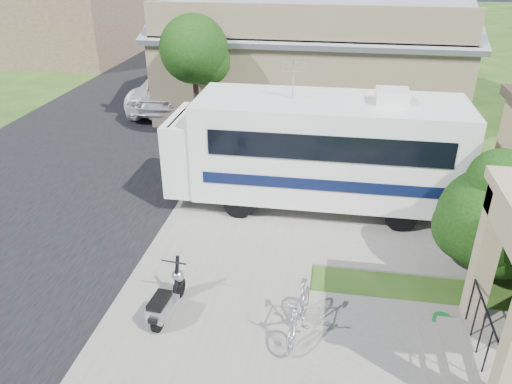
% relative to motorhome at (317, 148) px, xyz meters
% --- Properties ---
extents(ground, '(120.00, 120.00, 0.00)m').
position_rel_motorhome_xyz_m(ground, '(-0.84, -4.54, -1.73)').
color(ground, '#1F4412').
extents(street_slab, '(9.00, 80.00, 0.02)m').
position_rel_motorhome_xyz_m(street_slab, '(-8.34, 5.46, -1.72)').
color(street_slab, black).
rests_on(street_slab, ground).
extents(sidewalk_slab, '(4.00, 80.00, 0.06)m').
position_rel_motorhome_xyz_m(sidewalk_slab, '(-1.84, 5.46, -1.70)').
color(sidewalk_slab, slate).
rests_on(sidewalk_slab, ground).
extents(driveway_slab, '(7.00, 6.00, 0.05)m').
position_rel_motorhome_xyz_m(driveway_slab, '(0.66, -0.04, -1.71)').
color(driveway_slab, slate).
rests_on(driveway_slab, ground).
extents(walk_slab, '(4.00, 3.00, 0.05)m').
position_rel_motorhome_xyz_m(walk_slab, '(2.16, -5.54, -1.71)').
color(walk_slab, slate).
rests_on(walk_slab, ground).
extents(warehouse, '(12.50, 8.40, 5.04)m').
position_rel_motorhome_xyz_m(warehouse, '(-0.84, 9.43, 0.25)').
color(warehouse, '#7D6C4E').
rests_on(warehouse, ground).
extents(distant_bldg_far, '(10.00, 8.00, 4.00)m').
position_rel_motorhome_xyz_m(distant_bldg_far, '(-17.84, 17.46, 0.27)').
color(distant_bldg_far, brown).
rests_on(distant_bldg_far, ground).
extents(distant_bldg_near, '(8.00, 7.00, 3.20)m').
position_rel_motorhome_xyz_m(distant_bldg_near, '(-15.84, 29.46, -0.13)').
color(distant_bldg_near, '#7D6C4E').
rests_on(distant_bldg_near, ground).
extents(street_tree_a, '(2.44, 2.40, 4.58)m').
position_rel_motorhome_xyz_m(street_tree_a, '(-4.53, 4.51, 1.51)').
color(street_tree_a, black).
rests_on(street_tree_a, ground).
extents(street_tree_b, '(2.44, 2.40, 4.73)m').
position_rel_motorhome_xyz_m(street_tree_b, '(-4.54, 14.51, 1.66)').
color(street_tree_b, black).
rests_on(street_tree_b, ground).
extents(motorhome, '(7.89, 2.62, 4.04)m').
position_rel_motorhome_xyz_m(motorhome, '(0.00, 0.00, 0.00)').
color(motorhome, white).
rests_on(motorhome, ground).
extents(shrub, '(2.49, 2.38, 3.05)m').
position_rel_motorhome_xyz_m(shrub, '(3.94, -2.74, -0.17)').
color(shrub, black).
rests_on(shrub, ground).
extents(scooter, '(0.53, 1.52, 1.00)m').
position_rel_motorhome_xyz_m(scooter, '(-2.58, -5.33, -1.28)').
color(scooter, black).
rests_on(scooter, ground).
extents(bicycle, '(0.76, 1.78, 1.04)m').
position_rel_motorhome_xyz_m(bicycle, '(0.04, -5.38, -1.22)').
color(bicycle, '#AAABB2').
rests_on(bicycle, ground).
extents(pickup_truck, '(3.12, 6.24, 1.69)m').
position_rel_motorhome_xyz_m(pickup_truck, '(-6.81, 8.41, -0.89)').
color(pickup_truck, white).
rests_on(pickup_truck, ground).
extents(van, '(2.91, 6.15, 1.73)m').
position_rel_motorhome_xyz_m(van, '(-7.30, 15.06, -0.87)').
color(van, white).
rests_on(van, ground).
extents(garden_hose, '(0.34, 0.34, 0.15)m').
position_rel_motorhome_xyz_m(garden_hose, '(2.80, -4.61, -1.66)').
color(garden_hose, '#146427').
rests_on(garden_hose, ground).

